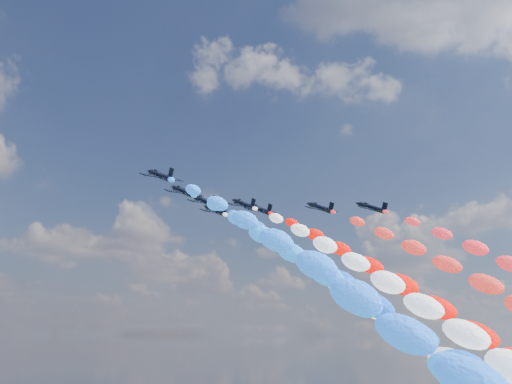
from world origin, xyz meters
TOP-DOWN VIEW (x-y plane):
  - jet_0 at (-31.83, -6.43)m, footprint 9.73×12.89m
  - trail_0 at (-31.83, -69.65)m, footprint 6.78×123.44m
  - jet_1 at (-19.98, 5.12)m, footprint 9.51×12.73m
  - trail_1 at (-19.98, -58.10)m, footprint 6.78×123.44m
  - jet_2 at (-9.67, 12.74)m, footprint 9.75×12.91m
  - trail_2 at (-9.67, -50.48)m, footprint 6.78×123.44m
  - jet_3 at (0.79, 10.62)m, footprint 9.48×12.71m
  - trail_3 at (0.79, -52.61)m, footprint 6.78×123.44m
  - jet_4 at (-0.45, 22.45)m, footprint 9.81×12.95m
  - trail_4 at (-0.45, -40.77)m, footprint 6.78×123.44m
  - jet_5 at (8.31, 14.11)m, footprint 9.44×12.68m
  - trail_5 at (8.31, -49.12)m, footprint 6.78×123.44m
  - jet_6 at (20.17, 3.11)m, footprint 9.32×12.60m
  - jet_7 at (31.36, -4.66)m, footprint 9.98×13.07m

SIDE VIEW (x-z plane):
  - trail_0 at x=-31.83m, z-range 24.09..94.51m
  - trail_1 at x=-19.98m, z-range 24.09..94.51m
  - trail_2 at x=-9.67m, z-range 24.09..94.51m
  - trail_3 at x=0.79m, z-range 24.09..94.51m
  - trail_4 at x=-0.45m, z-range 24.09..94.51m
  - trail_5 at x=8.31m, z-range 24.09..94.51m
  - jet_0 at x=-31.83m, z-range 89.51..96.39m
  - jet_1 at x=-19.98m, z-range 89.51..96.39m
  - jet_2 at x=-9.67m, z-range 89.51..96.39m
  - jet_3 at x=0.79m, z-range 89.51..96.39m
  - jet_4 at x=-0.45m, z-range 89.51..96.39m
  - jet_5 at x=8.31m, z-range 89.51..96.39m
  - jet_6 at x=20.17m, z-range 89.51..96.39m
  - jet_7 at x=31.36m, z-range 89.51..96.39m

